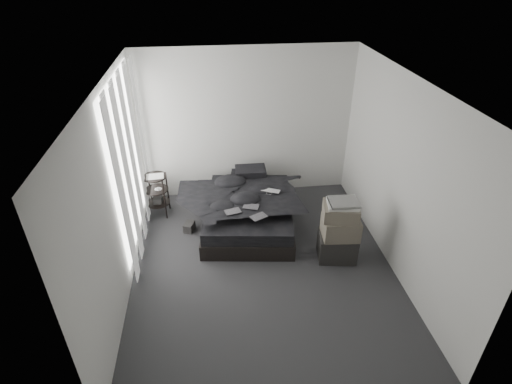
{
  "coord_description": "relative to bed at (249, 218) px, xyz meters",
  "views": [
    {
      "loc": [
        -0.61,
        -4.24,
        3.85
      ],
      "look_at": [
        0.0,
        0.8,
        0.75
      ],
      "focal_mm": 28.0,
      "sensor_mm": 36.0,
      "label": 1
    }
  ],
  "objects": [
    {
      "name": "mattress",
      "position": [
        0.0,
        0.0,
        0.22
      ],
      "size": [
        1.53,
        1.91,
        0.19
      ],
      "primitive_type": "cube",
      "rotation": [
        0.0,
        0.0,
        -0.13
      ],
      "color": "black",
      "rests_on": "bed"
    },
    {
      "name": "floor",
      "position": [
        0.09,
        -1.02,
        -0.12
      ],
      "size": [
        3.6,
        4.2,
        0.01
      ],
      "primitive_type": "cube",
      "color": "#2F2F32",
      "rests_on": "ground"
    },
    {
      "name": "papers",
      "position": [
        -1.46,
        0.5,
        0.6
      ],
      "size": [
        0.29,
        0.22,
        0.01
      ],
      "primitive_type": "cube",
      "rotation": [
        0.0,
        0.0,
        0.08
      ],
      "color": "white",
      "rests_on": "side_stand"
    },
    {
      "name": "comic_a",
      "position": [
        -0.28,
        -0.45,
        0.53
      ],
      "size": [
        0.26,
        0.2,
        0.01
      ],
      "primitive_type": "cube",
      "rotation": [
        0.0,
        0.0,
        0.26
      ],
      "color": "black",
      "rests_on": "duvet"
    },
    {
      "name": "art_book_white",
      "position": [
        1.18,
        -0.94,
        0.79
      ],
      "size": [
        0.45,
        0.38,
        0.04
      ],
      "primitive_type": "cube",
      "rotation": [
        0.0,
        0.0,
        -0.15
      ],
      "color": "silver",
      "rests_on": "box_upper"
    },
    {
      "name": "floor_books",
      "position": [
        -0.96,
        -0.04,
        -0.05
      ],
      "size": [
        0.19,
        0.23,
        0.14
      ],
      "primitive_type": "cube",
      "rotation": [
        0.0,
        0.0,
        -0.3
      ],
      "color": "black",
      "rests_on": "floor"
    },
    {
      "name": "box_mid",
      "position": [
        1.19,
        -0.95,
        0.42
      ],
      "size": [
        0.52,
        0.43,
        0.3
      ],
      "primitive_type": "cube",
      "rotation": [
        0.0,
        0.0,
        -0.08
      ],
      "color": "#60594C",
      "rests_on": "box_lower"
    },
    {
      "name": "comic_b",
      "position": [
        -0.0,
        -0.35,
        0.54
      ],
      "size": [
        0.26,
        0.22,
        0.01
      ],
      "primitive_type": "cube",
      "rotation": [
        0.0,
        0.0,
        -0.34
      ],
      "color": "black",
      "rests_on": "duvet"
    },
    {
      "name": "pillow_lower",
      "position": [
        0.05,
        0.7,
        0.38
      ],
      "size": [
        0.59,
        0.44,
        0.12
      ],
      "primitive_type": "cube",
      "rotation": [
        0.0,
        0.0,
        -0.13
      ],
      "color": "black",
      "rests_on": "mattress"
    },
    {
      "name": "laptop",
      "position": [
        0.34,
        0.0,
        0.54
      ],
      "size": [
        0.34,
        0.29,
        0.02
      ],
      "primitive_type": "imported",
      "rotation": [
        0.0,
        0.0,
        -0.44
      ],
      "color": "silver",
      "rests_on": "duvet"
    },
    {
      "name": "wall_right",
      "position": [
        1.89,
        -1.02,
        1.18
      ],
      "size": [
        0.01,
        4.2,
        2.6
      ],
      "primitive_type": "cube",
      "color": "silver",
      "rests_on": "ground"
    },
    {
      "name": "duvet",
      "position": [
        -0.01,
        -0.04,
        0.42
      ],
      "size": [
        1.52,
        1.7,
        0.21
      ],
      "primitive_type": "imported",
      "rotation": [
        0.0,
        0.0,
        -0.13
      ],
      "color": "black",
      "rests_on": "mattress"
    },
    {
      "name": "box_lower",
      "position": [
        1.18,
        -0.94,
        0.07
      ],
      "size": [
        0.58,
        0.49,
        0.39
      ],
      "primitive_type": "cube",
      "rotation": [
        0.0,
        0.0,
        -0.15
      ],
      "color": "black",
      "rests_on": "floor"
    },
    {
      "name": "side_stand",
      "position": [
        -1.47,
        0.51,
        0.23
      ],
      "size": [
        0.42,
        0.42,
        0.71
      ],
      "primitive_type": "cylinder",
      "rotation": [
        0.0,
        0.0,
        -0.1
      ],
      "color": "black",
      "rests_on": "floor"
    },
    {
      "name": "box_upper",
      "position": [
        1.17,
        -0.94,
        0.67
      ],
      "size": [
        0.54,
        0.47,
        0.21
      ],
      "primitive_type": "cube",
      "rotation": [
        0.0,
        0.0,
        -0.2
      ],
      "color": "#60594C",
      "rests_on": "box_mid"
    },
    {
      "name": "comic_c",
      "position": [
        0.08,
        -0.63,
        0.54
      ],
      "size": [
        0.27,
        0.24,
        0.01
      ],
      "primitive_type": "cube",
      "rotation": [
        0.0,
        0.0,
        0.48
      ],
      "color": "black",
      "rests_on": "duvet"
    },
    {
      "name": "wall_back",
      "position": [
        0.09,
        1.08,
        1.18
      ],
      "size": [
        3.6,
        0.01,
        2.6
      ],
      "primitive_type": "cube",
      "color": "silver",
      "rests_on": "ground"
    },
    {
      "name": "ceiling",
      "position": [
        0.09,
        -1.02,
        2.48
      ],
      "size": [
        3.6,
        4.2,
        0.01
      ],
      "primitive_type": "cube",
      "color": "white",
      "rests_on": "ground"
    },
    {
      "name": "bed",
      "position": [
        0.0,
        0.0,
        0.0
      ],
      "size": [
        1.59,
        1.97,
        0.25
      ],
      "primitive_type": "cube",
      "rotation": [
        0.0,
        0.0,
        -0.13
      ],
      "color": "black",
      "rests_on": "floor"
    },
    {
      "name": "art_book_snake",
      "position": [
        1.19,
        -0.95,
        0.83
      ],
      "size": [
        0.4,
        0.33,
        0.04
      ],
      "primitive_type": "cube",
      "rotation": [
        0.0,
        0.0,
        -0.04
      ],
      "color": "silver",
      "rests_on": "art_book_white"
    },
    {
      "name": "window_left",
      "position": [
        -1.69,
        -0.12,
        1.23
      ],
      "size": [
        0.02,
        2.0,
        2.3
      ],
      "primitive_type": "cube",
      "color": "white",
      "rests_on": "wall_left"
    },
    {
      "name": "wall_front",
      "position": [
        0.09,
        -3.12,
        1.18
      ],
      "size": [
        3.6,
        0.01,
        2.6
      ],
      "primitive_type": "cube",
      "color": "silver",
      "rests_on": "ground"
    },
    {
      "name": "wall_left",
      "position": [
        -1.71,
        -1.02,
        1.18
      ],
      "size": [
        0.01,
        4.2,
        2.6
      ],
      "primitive_type": "cube",
      "color": "silver",
      "rests_on": "ground"
    },
    {
      "name": "pillow_upper",
      "position": [
        0.1,
        0.68,
        0.5
      ],
      "size": [
        0.52,
        0.36,
        0.11
      ],
      "primitive_type": "cube",
      "rotation": [
        0.0,
        0.0,
        -0.02
      ],
      "color": "black",
      "rests_on": "pillow_lower"
    },
    {
      "name": "curtain_left",
      "position": [
        -1.64,
        -0.12,
        1.16
      ],
      "size": [
        0.06,
        2.12,
        2.48
      ],
      "primitive_type": "cube",
      "color": "white",
      "rests_on": "wall_left"
    }
  ]
}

